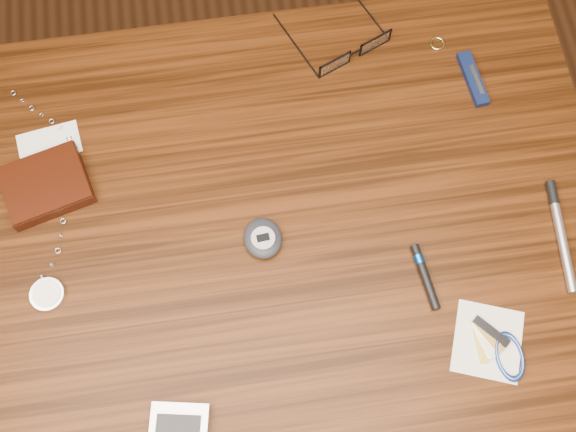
% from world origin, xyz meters
% --- Properties ---
extents(ground, '(3.80, 3.80, 0.00)m').
position_xyz_m(ground, '(0.00, 0.00, 0.00)').
color(ground, '#472814').
rests_on(ground, ground).
extents(desk, '(1.00, 0.70, 0.75)m').
position_xyz_m(desk, '(0.00, 0.00, 0.65)').
color(desk, '#381A09').
rests_on(desk, ground).
extents(wallet_and_card, '(0.13, 0.15, 0.02)m').
position_xyz_m(wallet_and_card, '(-0.23, 0.12, 0.76)').
color(wallet_and_card, black).
rests_on(wallet_and_card, desk).
extents(eyeglasses, '(0.16, 0.16, 0.03)m').
position_xyz_m(eyeglasses, '(0.20, 0.26, 0.76)').
color(eyeglasses, black).
rests_on(eyeglasses, desk).
extents(gold_ring, '(0.02, 0.02, 0.00)m').
position_xyz_m(gold_ring, '(0.33, 0.26, 0.75)').
color(gold_ring, '#E4D671').
rests_on(gold_ring, desk).
extents(pocket_watch, '(0.09, 0.32, 0.01)m').
position_xyz_m(pocket_watch, '(-0.24, -0.02, 0.76)').
color(pocket_watch, silver).
rests_on(pocket_watch, desk).
extents(pedometer, '(0.05, 0.06, 0.02)m').
position_xyz_m(pedometer, '(0.04, 0.00, 0.76)').
color(pedometer, black).
rests_on(pedometer, desk).
extents(notepad_keys, '(0.11, 0.11, 0.01)m').
position_xyz_m(notepad_keys, '(0.31, -0.18, 0.75)').
color(notepad_keys, white).
rests_on(notepad_keys, desk).
extents(pocket_knife, '(0.03, 0.09, 0.01)m').
position_xyz_m(pocket_knife, '(0.36, 0.19, 0.76)').
color(pocket_knife, '#0D193B').
rests_on(pocket_knife, desk).
extents(silver_pen, '(0.02, 0.15, 0.01)m').
position_xyz_m(silver_pen, '(0.42, -0.04, 0.76)').
color(silver_pen, '#B7B7BC').
rests_on(silver_pen, desk).
extents(black_blue_pen, '(0.02, 0.09, 0.01)m').
position_xyz_m(black_blue_pen, '(0.24, -0.07, 0.76)').
color(black_blue_pen, black).
rests_on(black_blue_pen, desk).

